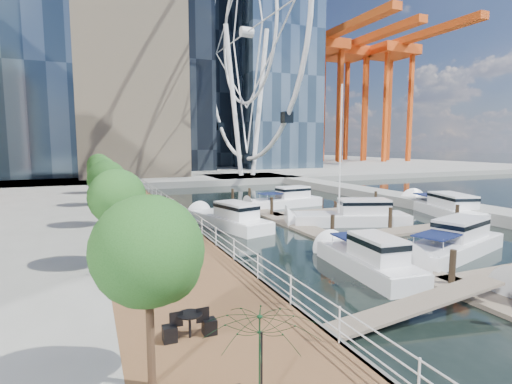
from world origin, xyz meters
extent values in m
plane|color=black|center=(0.00, 0.00, 0.00)|extent=(520.00, 520.00, 0.00)
cube|color=brown|center=(-9.00, 15.00, 0.50)|extent=(6.00, 60.00, 1.00)
cube|color=#595954|center=(-6.00, 15.00, 0.50)|extent=(0.25, 60.00, 1.00)
cube|color=gray|center=(0.00, 102.00, 0.50)|extent=(200.00, 114.00, 1.00)
cube|color=gray|center=(20.00, 20.00, 0.50)|extent=(4.00, 60.00, 1.00)
cube|color=gray|center=(14.00, 52.00, 0.50)|extent=(14.00, 12.00, 1.00)
cube|color=#6D6051|center=(3.00, 10.00, 0.10)|extent=(2.00, 32.00, 0.20)
cube|color=#6D6051|center=(9.00, 8.00, 0.10)|extent=(12.00, 2.00, 0.20)
cube|color=#6D6051|center=(9.00, 18.00, 0.10)|extent=(12.00, 2.00, 0.20)
cylinder|color=white|center=(11.50, 52.00, 14.00)|extent=(0.80, 0.80, 26.00)
cylinder|color=white|center=(16.50, 52.00, 14.00)|extent=(0.80, 0.80, 26.00)
torus|color=white|center=(14.00, 52.00, 26.00)|extent=(0.70, 44.70, 44.70)
cylinder|color=#3F2B1C|center=(-11.40, -6.00, 2.20)|extent=(0.20, 0.20, 2.40)
sphere|color=#265B1E|center=(-11.40, -6.00, 4.30)|extent=(2.60, 2.60, 2.60)
cylinder|color=#3F2B1C|center=(-11.40, 4.00, 2.20)|extent=(0.20, 0.20, 2.40)
sphere|color=#265B1E|center=(-11.40, 4.00, 4.30)|extent=(2.60, 2.60, 2.60)
cylinder|color=#3F2B1C|center=(-11.40, 14.00, 2.20)|extent=(0.20, 0.20, 2.40)
sphere|color=#265B1E|center=(-11.40, 14.00, 4.30)|extent=(2.60, 2.60, 2.60)
cylinder|color=#3F2B1C|center=(-11.40, 24.00, 2.20)|extent=(0.20, 0.20, 2.40)
sphere|color=#265B1E|center=(-11.40, 24.00, 4.30)|extent=(2.60, 2.60, 2.60)
cylinder|color=#3F2B1C|center=(-11.40, 34.00, 2.20)|extent=(0.20, 0.20, 2.40)
sphere|color=#265B1E|center=(-11.40, 34.00, 4.30)|extent=(2.60, 2.60, 2.60)
imported|color=#4A4962|center=(-7.05, 9.22, 1.87)|extent=(0.75, 0.64, 1.75)
imported|color=#7F7058|center=(-6.90, 15.95, 1.75)|extent=(0.75, 0.86, 1.50)
imported|color=#2E3139|center=(-8.38, 30.45, 1.85)|extent=(1.02, 0.97, 1.69)
imported|color=#0D3218|center=(-9.37, -7.86, 2.13)|extent=(3.11, 3.14, 2.27)
imported|color=#0E3513|center=(-11.16, 2.18, 2.19)|extent=(2.68, 2.73, 2.39)
camera|label=1|loc=(-12.57, -15.14, 6.73)|focal=28.00mm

